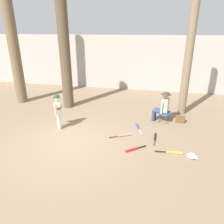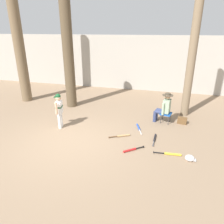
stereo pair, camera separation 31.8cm
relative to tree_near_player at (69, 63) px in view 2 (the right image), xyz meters
The scene contains 15 objects.
ground_plane 4.06m from the tree_near_player, 65.45° to the right, with size 60.00×60.00×0.00m, color #897056.
concrete_back_wall 4.12m from the tree_near_player, 69.10° to the left, with size 18.00×0.36×3.11m, color #ADA89E.
tree_near_player is the anchor object (origin of this frame).
tree_behind_spectator 5.15m from the tree_near_player, ahead, with size 0.53×0.53×5.45m.
young_ballplayer 2.67m from the tree_near_player, 74.88° to the right, with size 0.41×0.57×1.31m.
folding_stool 4.75m from the tree_near_player, 10.62° to the right, with size 0.47×0.47×0.41m.
seated_spectator 4.57m from the tree_near_player, 10.59° to the right, with size 0.68×0.54×1.20m.
handbag_beside_stool 5.41m from the tree_near_player, ahead, with size 0.34×0.18×0.26m, color brown.
tree_far_left 2.87m from the tree_near_player, behind, with size 0.66×0.66×7.14m.
bat_wood_tan 4.32m from the tree_near_player, 38.71° to the right, with size 0.68×0.41×0.07m.
bat_blue_youth 4.30m from the tree_near_player, 25.26° to the right, with size 0.33×0.77×0.07m.
bat_black_composite 5.09m from the tree_near_player, 29.34° to the right, with size 0.09×0.77×0.07m.
bat_red_barrel 5.11m from the tree_near_player, 42.67° to the right, with size 0.58×0.50×0.07m.
bat_yellow_trainer 5.91m from the tree_near_player, 34.05° to the right, with size 0.80×0.12×0.07m.
batting_helmet_white 6.38m from the tree_near_player, 32.41° to the right, with size 0.30×0.23×0.17m.
Camera 2 is at (2.87, -5.40, 3.43)m, focal length 33.56 mm.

